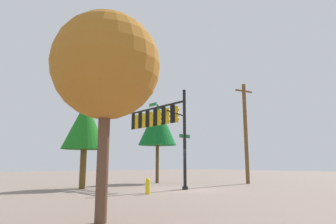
% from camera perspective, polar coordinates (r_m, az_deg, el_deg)
% --- Properties ---
extents(ground_plane, '(120.00, 120.00, 0.00)m').
position_cam_1_polar(ground_plane, '(19.10, 3.30, -14.62)').
color(ground_plane, gray).
extents(signal_pole_assembly, '(6.39, 0.94, 6.36)m').
position_cam_1_polar(signal_pole_assembly, '(21.35, -1.75, -1.77)').
color(signal_pole_assembly, black).
rests_on(signal_pole_assembly, ground_plane).
extents(utility_pole, '(0.39, 1.80, 8.36)m').
position_cam_1_polar(utility_pole, '(25.86, 14.63, -3.59)').
color(utility_pole, brown).
rests_on(utility_pole, ground_plane).
extents(fire_hydrant, '(0.33, 0.24, 0.83)m').
position_cam_1_polar(fire_hydrant, '(16.17, -3.90, -13.98)').
color(fire_hydrant, yellow).
rests_on(fire_hydrant, ground_plane).
extents(tree_near, '(2.94, 2.94, 5.80)m').
position_cam_1_polar(tree_near, '(20.62, -15.59, -2.44)').
color(tree_near, brown).
rests_on(tree_near, ground_plane).
extents(tree_mid, '(3.29, 3.29, 6.84)m').
position_cam_1_polar(tree_mid, '(26.00, -2.03, -2.38)').
color(tree_mid, brown).
rests_on(tree_mid, ground_plane).
extents(tree_far, '(3.12, 3.12, 5.91)m').
position_cam_1_polar(tree_far, '(8.90, -11.72, 8.48)').
color(tree_far, brown).
rests_on(tree_far, ground_plane).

